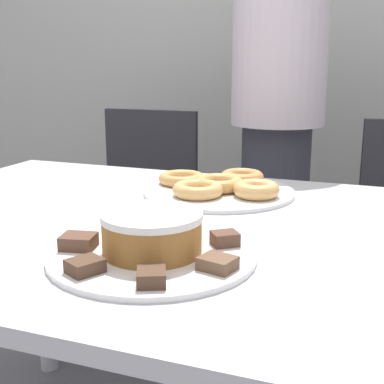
{
  "coord_description": "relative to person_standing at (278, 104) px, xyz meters",
  "views": [
    {
      "loc": [
        0.38,
        -0.98,
        1.06
      ],
      "look_at": [
        0.0,
        0.03,
        0.79
      ],
      "focal_mm": 50.0,
      "sensor_mm": 36.0,
      "label": 1
    }
  ],
  "objects": [
    {
      "name": "plate_donuts",
      "position": [
        -0.01,
        -0.66,
        -0.17
      ],
      "size": [
        0.38,
        0.38,
        0.01
      ],
      "color": "white",
      "rests_on": "table"
    },
    {
      "name": "wall_back",
      "position": [
        0.01,
        0.66,
        0.4
      ],
      "size": [
        8.0,
        0.05,
        2.6
      ],
      "color": "beige",
      "rests_on": "ground_plane"
    },
    {
      "name": "lamington_6",
      "position": [
        0.13,
        -1.05,
        -0.15
      ],
      "size": [
        0.06,
        0.06,
        0.02
      ],
      "rotation": [
        0.0,
        0.0,
        6.93
      ],
      "color": "brown",
      "rests_on": "plate_cake"
    },
    {
      "name": "person_standing",
      "position": [
        0.0,
        0.0,
        0.0
      ],
      "size": [
        0.33,
        0.33,
        1.7
      ],
      "color": "#383842",
      "rests_on": "ground_plane"
    },
    {
      "name": "lamington_1",
      "position": [
        -0.08,
        -1.04,
        -0.15
      ],
      "size": [
        0.07,
        0.07,
        0.02
      ],
      "rotation": [
        0.0,
        0.0,
        2.44
      ],
      "color": "brown",
      "rests_on": "plate_cake"
    },
    {
      "name": "lamington_4",
      "position": [
        0.08,
        -1.24,
        -0.15
      ],
      "size": [
        0.06,
        0.06,
        0.02
      ],
      "rotation": [
        0.0,
        0.0,
        5.13
      ],
      "color": "#513828",
      "rests_on": "plate_cake"
    },
    {
      "name": "office_chair_left",
      "position": [
        -0.53,
        -0.07,
        -0.5
      ],
      "size": [
        0.45,
        0.45,
        0.86
      ],
      "rotation": [
        0.0,
        0.0,
        0.03
      ],
      "color": "black",
      "rests_on": "ground_plane"
    },
    {
      "name": "lamington_3",
      "position": [
        -0.04,
        -1.24,
        -0.15
      ],
      "size": [
        0.06,
        0.07,
        0.02
      ],
      "rotation": [
        0.0,
        0.0,
        4.24
      ],
      "color": "#513828",
      "rests_on": "plate_cake"
    },
    {
      "name": "lamington_2",
      "position": [
        -0.11,
        -1.15,
        -0.15
      ],
      "size": [
        0.07,
        0.06,
        0.02
      ],
      "rotation": [
        0.0,
        0.0,
        3.34
      ],
      "color": "brown",
      "rests_on": "plate_cake"
    },
    {
      "name": "donut_3",
      "position": [
        -0.12,
        -0.63,
        -0.15
      ],
      "size": [
        0.12,
        0.12,
        0.03
      ],
      "color": "tan",
      "rests_on": "plate_donuts"
    },
    {
      "name": "donut_1",
      "position": [
        0.1,
        -0.69,
        -0.14
      ],
      "size": [
        0.11,
        0.11,
        0.04
      ],
      "color": "#E5AD66",
      "rests_on": "plate_donuts"
    },
    {
      "name": "lamington_5",
      "position": [
        0.15,
        -1.16,
        -0.15
      ],
      "size": [
        0.06,
        0.06,
        0.02
      ],
      "rotation": [
        0.0,
        0.0,
        6.03
      ],
      "color": "brown",
      "rests_on": "plate_cake"
    },
    {
      "name": "frosted_cake",
      "position": [
        0.02,
        -1.12,
        -0.13
      ],
      "size": [
        0.17,
        0.17,
        0.07
      ],
      "color": "#9E662D",
      "rests_on": "plate_cake"
    },
    {
      "name": "donut_2",
      "position": [
        0.03,
        -0.57,
        -0.14
      ],
      "size": [
        0.11,
        0.11,
        0.03
      ],
      "color": "#D18E4C",
      "rests_on": "plate_donuts"
    },
    {
      "name": "donut_0",
      "position": [
        -0.01,
        -0.66,
        -0.14
      ],
      "size": [
        0.12,
        0.12,
        0.03
      ],
      "color": "tan",
      "rests_on": "plate_donuts"
    },
    {
      "name": "table",
      "position": [
        0.01,
        -0.92,
        -0.26
      ],
      "size": [
        1.49,
        0.97,
        0.73
      ],
      "color": "silver",
      "rests_on": "ground_plane"
    },
    {
      "name": "plate_cake",
      "position": [
        0.02,
        -1.12,
        -0.17
      ],
      "size": [
        0.35,
        0.35,
        0.01
      ],
      "color": "white",
      "rests_on": "table"
    },
    {
      "name": "donut_4",
      "position": [
        -0.04,
        -0.74,
        -0.15
      ],
      "size": [
        0.12,
        0.12,
        0.03
      ],
      "color": "#E5AD66",
      "rests_on": "plate_donuts"
    },
    {
      "name": "lamington_0",
      "position": [
        0.03,
        -0.99,
        -0.15
      ],
      "size": [
        0.04,
        0.05,
        0.03
      ],
      "rotation": [
        0.0,
        0.0,
        1.54
      ],
      "color": "brown",
      "rests_on": "plate_cake"
    }
  ]
}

